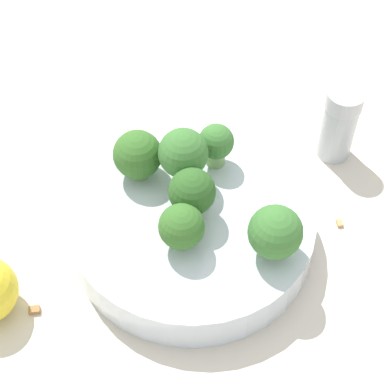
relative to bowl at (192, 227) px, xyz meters
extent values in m
plane|color=beige|center=(0.00, 0.00, -0.02)|extent=(3.00, 3.00, 0.00)
cylinder|color=silver|center=(0.00, 0.00, 0.00)|extent=(0.23, 0.23, 0.04)
cylinder|color=#8EB770|center=(0.03, 0.02, 0.03)|extent=(0.02, 0.02, 0.02)
sphere|color=#386B28|center=(0.03, 0.02, 0.05)|extent=(0.04, 0.04, 0.04)
cylinder|color=#84AD66|center=(0.00, 0.00, 0.03)|extent=(0.02, 0.02, 0.02)
sphere|color=#2D5B23|center=(0.00, 0.00, 0.05)|extent=(0.04, 0.04, 0.04)
cylinder|color=#7A9E5B|center=(0.00, -0.07, 0.03)|extent=(0.02, 0.02, 0.02)
sphere|color=#386B28|center=(0.00, -0.07, 0.05)|extent=(0.05, 0.05, 0.05)
cylinder|color=#8EB770|center=(-0.02, -0.03, 0.04)|extent=(0.02, 0.02, 0.03)
sphere|color=#3D7533|center=(-0.02, -0.03, 0.06)|extent=(0.05, 0.05, 0.05)
cylinder|color=#84AD66|center=(-0.06, -0.03, 0.03)|extent=(0.02, 0.02, 0.02)
sphere|color=#3D7533|center=(-0.06, -0.03, 0.05)|extent=(0.03, 0.03, 0.03)
cylinder|color=#8EB770|center=(-0.02, 0.08, 0.03)|extent=(0.02, 0.02, 0.02)
sphere|color=#3D7533|center=(-0.02, 0.08, 0.05)|extent=(0.05, 0.05, 0.05)
cylinder|color=#B2B7BC|center=(-0.19, 0.03, 0.01)|extent=(0.04, 0.04, 0.07)
cylinder|color=#B7B7BC|center=(-0.19, 0.03, 0.05)|extent=(0.04, 0.04, 0.02)
cube|color=tan|center=(-0.11, 0.09, -0.02)|extent=(0.01, 0.01, 0.01)
cube|color=olive|center=(0.15, -0.05, -0.02)|extent=(0.01, 0.01, 0.01)
camera|label=1|loc=(0.26, 0.25, 0.49)|focal=60.00mm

